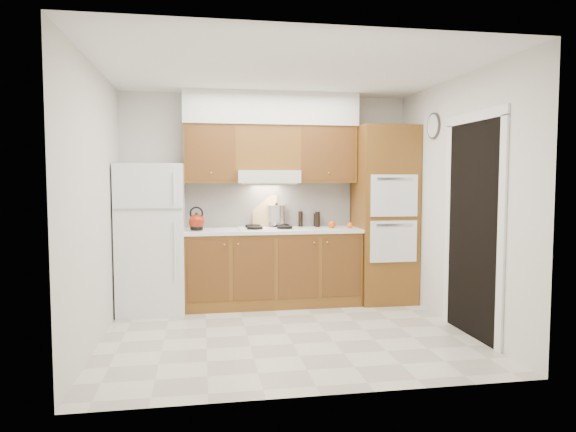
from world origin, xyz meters
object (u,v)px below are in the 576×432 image
object	(u,v)px
oven_cabinet	(384,215)
kettle	(197,222)
fridge	(152,238)
stock_pot	(276,215)

from	to	relation	value
oven_cabinet	kettle	bearing A→B (deg)	-179.11
oven_cabinet	kettle	xyz separation A→B (m)	(-2.33, -0.04, -0.06)
fridge	kettle	distance (m)	0.55
kettle	oven_cabinet	bearing A→B (deg)	-10.32
oven_cabinet	stock_pot	xyz separation A→B (m)	(-1.34, 0.22, -0.01)
oven_cabinet	kettle	distance (m)	2.33
fridge	oven_cabinet	world-z (taller)	oven_cabinet
kettle	stock_pot	xyz separation A→B (m)	(0.99, 0.26, 0.05)
kettle	stock_pot	size ratio (longest dim) A/B	0.77
fridge	stock_pot	xyz separation A→B (m)	(1.51, 0.26, 0.23)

